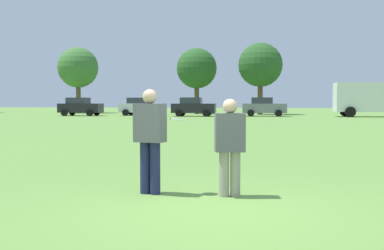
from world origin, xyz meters
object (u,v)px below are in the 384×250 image
parked_car_mid_left (140,106)px  parked_car_mid_right (264,107)px  player_defender (230,142)px  box_truck (379,98)px  parked_car_center (193,107)px  player_thrower (150,135)px  frisbee (178,120)px  parked_car_near_left (80,107)px

parked_car_mid_left → parked_car_mid_right: same height
player_defender → box_truck: bearing=74.7°
parked_car_mid_left → parked_car_center: bearing=-13.8°
player_thrower → box_truck: size_ratio=0.19×
player_defender → parked_car_center: bearing=100.2°
frisbee → parked_car_center: size_ratio=0.06×
player_thrower → parked_car_center: bearing=98.4°
frisbee → parked_car_mid_left: size_ratio=0.06×
player_thrower → parked_car_near_left: size_ratio=0.39×
player_thrower → parked_car_near_left: parked_car_near_left is taller
parked_car_near_left → parked_car_mid_left: same height
player_defender → parked_car_center: parked_car_center is taller
player_defender → parked_car_mid_left: 41.01m
frisbee → parked_car_near_left: parked_car_near_left is taller
parked_car_mid_right → player_thrower: bearing=-91.8°
frisbee → parked_car_mid_right: size_ratio=0.06×
parked_car_center → box_truck: box_truck is taller
parked_car_mid_right → parked_car_center: bearing=-170.6°
parked_car_center → parked_car_mid_right: 6.85m
player_defender → parked_car_mid_left: (-12.50, 39.05, 0.08)m
parked_car_center → box_truck: bearing=3.6°
parked_car_near_left → parked_car_mid_left: size_ratio=1.00×
player_thrower → frisbee: player_thrower is taller
player_thrower → parked_car_near_left: bearing=114.4°
frisbee → parked_car_near_left: size_ratio=0.06×
player_defender → box_truck: box_truck is taller
parked_car_near_left → parked_car_center: 11.42m
player_defender → parked_car_mid_right: 38.76m
frisbee → parked_car_mid_right: (0.79, 38.66, -0.25)m
player_defender → frisbee: size_ratio=5.49×
parked_car_mid_left → parked_car_center: (5.71, -1.40, 0.00)m
player_defender → parked_car_center: size_ratio=0.36×
parked_car_center → box_truck: (17.36, 1.09, 0.83)m
parked_car_mid_right → parked_car_mid_left: bearing=178.7°
player_thrower → box_truck: (11.83, 38.75, 0.82)m
frisbee → player_thrower: bearing=-165.3°
parked_car_center → parked_car_mid_right: bearing=9.4°
parked_car_center → parked_car_near_left: bearing=-178.1°
frisbee → box_truck: bearing=73.6°
parked_car_mid_left → box_truck: (23.07, -0.32, 0.83)m
box_truck → parked_car_center: bearing=-176.4°
parked_car_near_left → parked_car_center: bearing=1.9°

